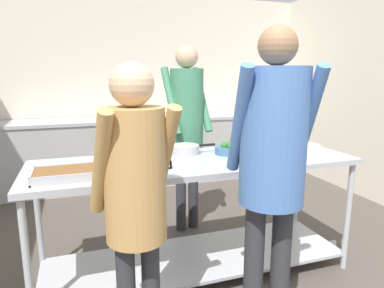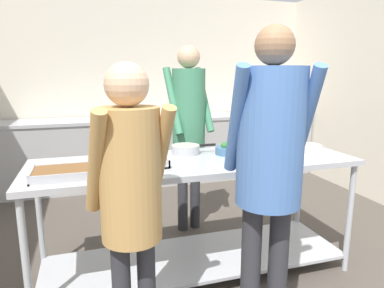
% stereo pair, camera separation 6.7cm
% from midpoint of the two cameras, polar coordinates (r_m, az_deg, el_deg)
% --- Properties ---
extents(wall_rear, '(5.00, 0.06, 2.65)m').
position_cam_midpoint_polar(wall_rear, '(5.17, -8.69, 9.20)').
color(wall_rear, beige).
rests_on(wall_rear, ground_plane).
extents(back_counter, '(4.84, 0.65, 0.94)m').
position_cam_midpoint_polar(back_counter, '(4.92, -7.61, -0.96)').
color(back_counter, '#A8A8A8').
rests_on(back_counter, ground_plane).
extents(serving_counter, '(2.39, 0.76, 0.91)m').
position_cam_midpoint_polar(serving_counter, '(2.62, -0.03, -8.91)').
color(serving_counter, '#ADAFB5').
rests_on(serving_counter, ground_plane).
extents(serving_tray_vegetables, '(0.43, 0.27, 0.05)m').
position_cam_midpoint_polar(serving_tray_vegetables, '(2.25, -20.63, -4.63)').
color(serving_tray_vegetables, '#ADAFB5').
rests_on(serving_tray_vegetables, serving_counter).
extents(serving_tray_roast, '(0.40, 0.33, 0.05)m').
position_cam_midpoint_polar(serving_tray_roast, '(2.41, -9.84, -2.93)').
color(serving_tray_roast, '#ADAFB5').
rests_on(serving_tray_roast, serving_counter).
extents(sauce_pan, '(0.36, 0.22, 0.07)m').
position_cam_midpoint_polar(sauce_pan, '(2.71, -1.79, -0.84)').
color(sauce_pan, '#ADAFB5').
rests_on(sauce_pan, serving_counter).
extents(broccoli_bowl, '(0.21, 0.21, 0.10)m').
position_cam_midpoint_polar(broccoli_bowl, '(2.72, 5.37, -0.88)').
color(broccoli_bowl, '#3D668C').
rests_on(broccoli_bowl, serving_counter).
extents(serving_tray_greens, '(0.38, 0.28, 0.05)m').
position_cam_midpoint_polar(serving_tray_greens, '(2.89, 11.11, -0.54)').
color(serving_tray_greens, '#ADAFB5').
rests_on(serving_tray_greens, serving_counter).
extents(plate_stack, '(0.24, 0.24, 0.05)m').
position_cam_midpoint_polar(plate_stack, '(3.00, 17.74, -0.47)').
color(plate_stack, white).
rests_on(plate_stack, serving_counter).
extents(guest_serving_left, '(0.52, 0.43, 1.79)m').
position_cam_midpoint_polar(guest_serving_left, '(1.93, 12.32, -1.47)').
color(guest_serving_left, '#2D2D33').
rests_on(guest_serving_left, ground_plane).
extents(guest_serving_right, '(0.45, 0.38, 1.59)m').
position_cam_midpoint_polar(guest_serving_right, '(1.72, -10.54, -6.92)').
color(guest_serving_right, '#2D2D33').
rests_on(guest_serving_right, ground_plane).
extents(cook_behind_counter, '(0.46, 0.41, 1.79)m').
position_cam_midpoint_polar(cook_behind_counter, '(3.26, -1.45, 4.46)').
color(cook_behind_counter, '#2D2D33').
rests_on(cook_behind_counter, ground_plane).
extents(water_bottle, '(0.07, 0.07, 0.22)m').
position_cam_midpoint_polar(water_bottle, '(5.65, 15.59, 6.19)').
color(water_bottle, '#23602D').
rests_on(water_bottle, back_counter).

